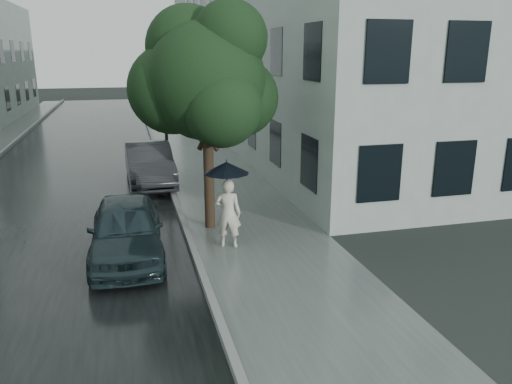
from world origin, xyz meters
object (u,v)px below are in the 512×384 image
object	(u,v)px
pedestrian	(228,213)
car_far	(149,164)
lamp_post	(161,103)
street_tree	(206,79)
car_near	(126,229)

from	to	relation	value
pedestrian	car_far	distance (m)	6.85
pedestrian	lamp_post	world-z (taller)	lamp_post
pedestrian	lamp_post	size ratio (longest dim) A/B	0.35
car_far	street_tree	bearing A→B (deg)	-77.29
street_tree	lamp_post	size ratio (longest dim) A/B	1.22
pedestrian	car_near	world-z (taller)	pedestrian
street_tree	car_far	size ratio (longest dim) A/B	1.33
street_tree	car_far	world-z (taller)	street_tree
car_far	car_near	bearing A→B (deg)	-99.42
pedestrian	lamp_post	bearing A→B (deg)	-63.99
street_tree	car_near	bearing A→B (deg)	-142.44
street_tree	pedestrian	bearing A→B (deg)	-83.05
street_tree	lamp_post	world-z (taller)	street_tree
street_tree	car_far	distance (m)	6.12
car_near	car_far	size ratio (longest dim) A/B	0.91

